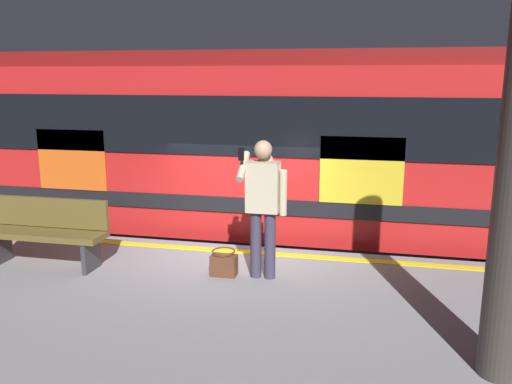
% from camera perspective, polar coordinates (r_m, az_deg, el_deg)
% --- Properties ---
extents(ground_plane, '(23.57, 23.57, 0.00)m').
position_cam_1_polar(ground_plane, '(8.41, -1.48, -12.45)').
color(ground_plane, '#4C4742').
extents(platform, '(14.06, 4.62, 1.04)m').
position_cam_1_polar(platform, '(6.20, -6.86, -16.82)').
color(platform, gray).
rests_on(platform, ground).
extents(safety_line, '(13.78, 0.16, 0.01)m').
position_cam_1_polar(safety_line, '(7.75, -2.06, -6.38)').
color(safety_line, yellow).
rests_on(safety_line, platform).
extents(track_rail_near, '(18.28, 0.08, 0.16)m').
position_cam_1_polar(track_rail_near, '(9.40, 0.20, -9.15)').
color(track_rail_near, slate).
rests_on(track_rail_near, ground).
extents(track_rail_far, '(18.28, 0.08, 0.16)m').
position_cam_1_polar(track_rail_far, '(10.72, 1.84, -6.38)').
color(track_rail_far, slate).
rests_on(track_rail_far, ground).
extents(train_carriage, '(13.34, 2.99, 3.75)m').
position_cam_1_polar(train_carriage, '(9.64, -2.53, 5.74)').
color(train_carriage, red).
rests_on(train_carriage, ground).
extents(passenger, '(0.57, 0.55, 1.74)m').
position_cam_1_polar(passenger, '(6.52, 0.79, -0.65)').
color(passenger, '#383347').
rests_on(passenger, platform).
extents(handbag, '(0.33, 0.30, 0.34)m').
position_cam_1_polar(handbag, '(6.84, -3.47, -7.71)').
color(handbag, '#59331E').
rests_on(handbag, platform).
extents(bench, '(1.68, 0.44, 0.90)m').
position_cam_1_polar(bench, '(7.61, -21.59, -3.77)').
color(bench, brown).
rests_on(bench, platform).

